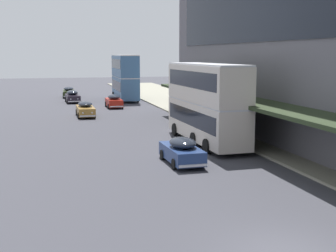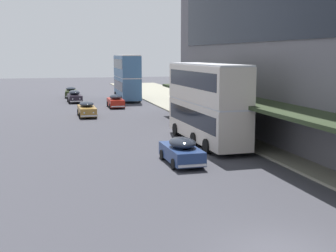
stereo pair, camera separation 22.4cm
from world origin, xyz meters
name	(u,v)px [view 1 (the left image)]	position (x,y,z in m)	size (l,w,h in m)	color
ground	(282,252)	(0.00, 0.00, 0.00)	(240.00, 240.00, 0.00)	#3C3C43
transit_bus_kerbside_front	(125,76)	(3.66, 52.61, 3.46)	(2.95, 10.09, 6.42)	#3D6691
transit_bus_kerbside_rear	(206,101)	(3.94, 18.95, 3.17)	(2.89, 11.19, 5.88)	beige
sedan_oncoming_rear	(73,97)	(-3.78, 51.64, 0.81)	(1.96, 4.88, 1.66)	black
sedan_lead_mid	(85,109)	(-3.37, 36.43, 0.79)	(1.82, 4.95, 1.60)	olive
sedan_oncoming_front	(114,101)	(0.77, 43.93, 0.81)	(1.89, 4.56, 1.66)	#AC2115
sedan_far_back	(69,92)	(-3.89, 59.49, 0.79)	(1.96, 4.80, 1.60)	#273217
sedan_lead_near	(182,151)	(0.37, 13.10, 0.80)	(1.93, 4.44, 1.63)	navy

